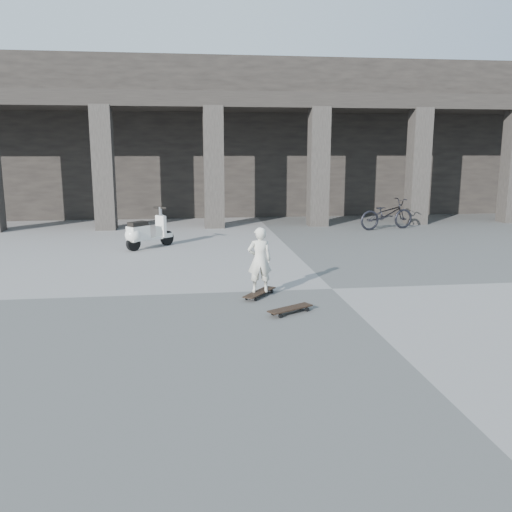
{
  "coord_description": "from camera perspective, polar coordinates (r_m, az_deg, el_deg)",
  "views": [
    {
      "loc": [
        -2.74,
        -9.76,
        2.64
      ],
      "look_at": [
        -1.45,
        0.14,
        0.65
      ],
      "focal_mm": 38.0,
      "sensor_mm": 36.0,
      "label": 1
    }
  ],
  "objects": [
    {
      "name": "longboard",
      "position": [
        9.83,
        0.38,
        -3.88
      ],
      "size": [
        0.7,
        0.84,
        0.09
      ],
      "rotation": [
        0.0,
        0.0,
        0.93
      ],
      "color": "black",
      "rests_on": "ground"
    },
    {
      "name": "ground",
      "position": [
        10.47,
        8.0,
        -3.44
      ],
      "size": [
        90.0,
        90.0,
        0.0
      ],
      "primitive_type": "plane",
      "color": "#4F4F4D",
      "rests_on": "ground"
    },
    {
      "name": "bicycle",
      "position": [
        18.4,
        13.59,
        4.31
      ],
      "size": [
        2.03,
        1.06,
        1.02
      ],
      "primitive_type": "imported",
      "rotation": [
        0.0,
        0.0,
        1.78
      ],
      "color": "black",
      "rests_on": "ground"
    },
    {
      "name": "scooter",
      "position": [
        14.62,
        -11.88,
        2.34
      ],
      "size": [
        1.24,
        1.16,
        1.09
      ],
      "rotation": [
        0.0,
        0.0,
        0.75
      ],
      "color": "black",
      "rests_on": "ground"
    },
    {
      "name": "colonnade",
      "position": [
        23.69,
        -0.79,
        12.23
      ],
      "size": [
        28.0,
        8.82,
        6.0
      ],
      "color": "black",
      "rests_on": "ground"
    },
    {
      "name": "skateboard_spare",
      "position": [
        8.85,
        3.63,
        -5.59
      ],
      "size": [
        0.81,
        0.59,
        0.1
      ],
      "rotation": [
        0.0,
        0.0,
        0.53
      ],
      "color": "black",
      "rests_on": "ground"
    },
    {
      "name": "child",
      "position": [
        9.69,
        0.38,
        -0.4
      ],
      "size": [
        0.43,
        0.28,
        1.18
      ],
      "primitive_type": "imported",
      "rotation": [
        0.0,
        0.0,
        3.14
      ],
      "color": "beige",
      "rests_on": "longboard"
    }
  ]
}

